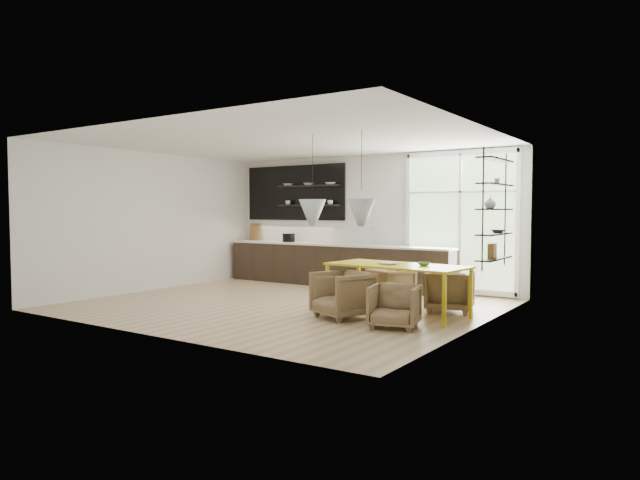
{
  "coord_description": "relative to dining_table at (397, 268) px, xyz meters",
  "views": [
    {
      "loc": [
        6.15,
        -8.03,
        1.69
      ],
      "look_at": [
        0.36,
        0.6,
        1.14
      ],
      "focal_mm": 32.0,
      "sensor_mm": 36.0,
      "label": 1
    }
  ],
  "objects": [
    {
      "name": "room",
      "position": [
        -1.52,
        0.88,
        0.7
      ],
      "size": [
        7.02,
        6.01,
        2.91
      ],
      "color": "tan",
      "rests_on": "ground"
    },
    {
      "name": "kitchen_run",
      "position": [
        -2.8,
        2.47,
        -0.16
      ],
      "size": [
        5.54,
        0.69,
        2.75
      ],
      "color": "black",
      "rests_on": "ground"
    },
    {
      "name": "right_shelving",
      "position": [
        1.26,
        0.95,
        0.89
      ],
      "size": [
        0.26,
        1.22,
        1.9
      ],
      "color": "black",
      "rests_on": "ground"
    },
    {
      "name": "dining_table",
      "position": [
        0.0,
        0.0,
        0.0
      ],
      "size": [
        2.31,
        1.2,
        0.81
      ],
      "rotation": [
        0.0,
        0.0,
        -0.09
      ],
      "color": "#C0AC0C",
      "rests_on": "ground"
    },
    {
      "name": "armchair_back_left",
      "position": [
        -0.61,
        1.01,
        -0.44
      ],
      "size": [
        0.91,
        0.92,
        0.63
      ],
      "primitive_type": "imported",
      "rotation": [
        0.0,
        0.0,
        2.69
      ],
      "color": "brown",
      "rests_on": "ground"
    },
    {
      "name": "armchair_back_right",
      "position": [
        0.61,
        0.75,
        -0.42
      ],
      "size": [
        0.89,
        0.9,
        0.69
      ],
      "primitive_type": "imported",
      "rotation": [
        0.0,
        0.0,
        3.37
      ],
      "color": "brown",
      "rests_on": "ground"
    },
    {
      "name": "armchair_front_left",
      "position": [
        -0.58,
        -0.71,
        -0.39
      ],
      "size": [
        1.04,
        1.05,
        0.73
      ],
      "primitive_type": "imported",
      "rotation": [
        0.0,
        0.0,
        -0.41
      ],
      "color": "brown",
      "rests_on": "ground"
    },
    {
      "name": "armchair_front_right",
      "position": [
        0.43,
        -0.94,
        -0.45
      ],
      "size": [
        0.81,
        0.83,
        0.63
      ],
      "primitive_type": "imported",
      "rotation": [
        0.0,
        0.0,
        0.24
      ],
      "color": "brown",
      "rests_on": "ground"
    },
    {
      "name": "wire_stool",
      "position": [
        -1.02,
        -0.32,
        -0.51
      ],
      "size": [
        0.3,
        0.3,
        0.38
      ],
      "rotation": [
        0.0,
        0.0,
        0.29
      ],
      "color": "black",
      "rests_on": "ground"
    },
    {
      "name": "table_book",
      "position": [
        -0.25,
        -0.0,
        0.07
      ],
      "size": [
        0.28,
        0.36,
        0.03
      ],
      "primitive_type": "imported",
      "rotation": [
        0.0,
        0.0,
        -0.09
      ],
      "color": "white",
      "rests_on": "dining_table"
    },
    {
      "name": "table_bowl",
      "position": [
        0.45,
        0.04,
        0.09
      ],
      "size": [
        0.23,
        0.23,
        0.06
      ],
      "primitive_type": "imported",
      "rotation": [
        0.0,
        0.0,
        0.21
      ],
      "color": "#54844E",
      "rests_on": "dining_table"
    }
  ]
}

